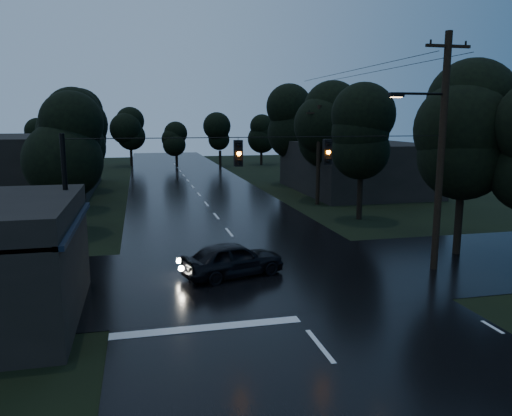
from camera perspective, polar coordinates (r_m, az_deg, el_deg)
name	(u,v)px	position (r m, az deg, el deg)	size (l,w,h in m)	color
main_road	(206,204)	(38.59, -5.68, 0.43)	(12.00, 120.00, 0.02)	black
cross_street	(262,274)	(21.33, 0.72, -7.57)	(60.00, 9.00, 0.02)	black
building_far_right	(355,167)	(45.99, 11.21, 4.63)	(10.00, 14.00, 4.40)	black
building_far_left	(35,164)	(48.75, -23.95, 4.60)	(10.00, 16.00, 5.00)	black
utility_pole_main	(440,149)	(22.42, 20.24, 6.38)	(3.50, 0.30, 10.00)	black
utility_pole_far	(318,154)	(38.16, 7.14, 6.17)	(2.00, 0.30, 7.50)	black
anchor_pole_left	(67,217)	(19.23, -20.76, -0.98)	(0.18, 0.18, 6.00)	black
span_signals	(283,151)	(19.52, 3.06, 6.47)	(15.00, 0.37, 1.12)	black
tree_corner_near	(465,130)	(25.51, 22.79, 8.26)	(4.48, 4.48, 9.44)	black
tree_left_a	(63,142)	(30.03, -21.18, 7.10)	(3.92, 3.92, 8.26)	black
tree_left_b	(70,131)	(38.03, -20.48, 8.22)	(4.20, 4.20, 8.85)	black
tree_left_c	(77,124)	(48.02, -19.74, 8.99)	(4.48, 4.48, 9.44)	black
tree_right_a	(362,133)	(32.81, 12.02, 8.42)	(4.20, 4.20, 8.85)	black
tree_right_b	(326,125)	(40.40, 7.97, 9.37)	(4.48, 4.48, 9.44)	black
tree_right_c	(295,120)	(50.04, 4.48, 10.00)	(4.76, 4.76, 10.03)	black
car	(233,259)	(20.90, -2.65, -5.84)	(1.74, 4.32, 1.47)	black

